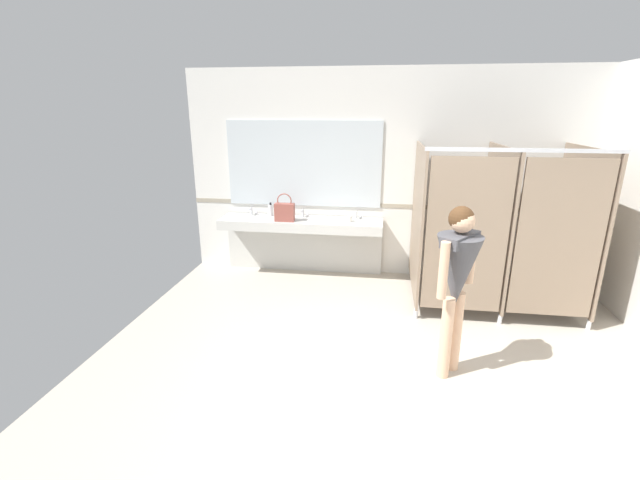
{
  "coord_description": "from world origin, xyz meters",
  "views": [
    {
      "loc": [
        -0.16,
        -3.3,
        2.43
      ],
      "look_at": [
        -0.81,
        1.13,
        1.04
      ],
      "focal_mm": 24.08,
      "sensor_mm": 36.0,
      "label": 1
    }
  ],
  "objects": [
    {
      "name": "paper_cup",
      "position": [
        -0.6,
        2.62,
        0.91
      ],
      "size": [
        0.07,
        0.07,
        0.09
      ],
      "primitive_type": "cylinder",
      "color": "white",
      "rests_on": "vanity_counter"
    },
    {
      "name": "handbag",
      "position": [
        -1.52,
        2.53,
        1.01
      ],
      "size": [
        0.28,
        0.11,
        0.4
      ],
      "color": "#934C42",
      "rests_on": "vanity_counter"
    },
    {
      "name": "mirror_panel",
      "position": [
        -1.31,
        2.93,
        1.64
      ],
      "size": [
        2.28,
        0.02,
        1.24
      ],
      "primitive_type": "cube",
      "color": "silver",
      "rests_on": "wall_back"
    },
    {
      "name": "floor_drain_cover",
      "position": [
        0.57,
        -0.11,
        0.0
      ],
      "size": [
        0.14,
        0.14,
        0.01
      ],
      "primitive_type": "cylinder",
      "color": "#B7BABF",
      "rests_on": "ground_plane"
    },
    {
      "name": "wall_back",
      "position": [
        0.0,
        3.01,
        1.49
      ],
      "size": [
        6.05,
        0.12,
        2.97
      ],
      "primitive_type": "cube",
      "color": "silver",
      "rests_on": "ground_plane"
    },
    {
      "name": "ground_plane",
      "position": [
        0.0,
        0.0,
        -0.05
      ],
      "size": [
        6.05,
        6.49,
        0.1
      ],
      "primitive_type": "cube",
      "color": "#B2A899"
    },
    {
      "name": "wall_back_tile_band",
      "position": [
        0.0,
        2.94,
        1.05
      ],
      "size": [
        6.05,
        0.01,
        0.06
      ],
      "primitive_type": "cube",
      "color": "#9E937F",
      "rests_on": "wall_back"
    },
    {
      "name": "person_standing",
      "position": [
        0.53,
        0.4,
        1.03
      ],
      "size": [
        0.56,
        0.56,
        1.63
      ],
      "color": "#DBAD89",
      "rests_on": "ground_plane"
    },
    {
      "name": "vanity_counter",
      "position": [
        -1.31,
        2.75,
        0.63
      ],
      "size": [
        2.38,
        0.53,
        0.98
      ],
      "color": "silver",
      "rests_on": "ground_plane"
    },
    {
      "name": "soap_dispenser",
      "position": [
        -1.8,
        2.82,
        0.96
      ],
      "size": [
        0.07,
        0.07,
        0.2
      ],
      "color": "white",
      "rests_on": "vanity_counter"
    },
    {
      "name": "bathroom_stalls",
      "position": [
        1.28,
        1.97,
        1.06
      ],
      "size": [
        2.0,
        1.5,
        2.03
      ],
      "color": "#84705B",
      "rests_on": "ground_plane"
    }
  ]
}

